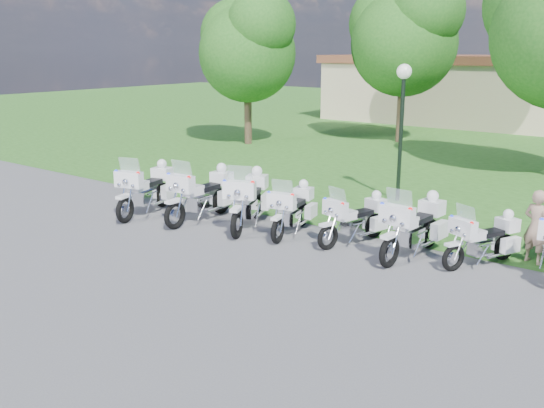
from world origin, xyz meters
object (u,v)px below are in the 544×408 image
Objects in this scene: motorcycle_0 at (147,188)px; lamp_post at (403,98)px; motorcycle_1 at (203,193)px; motorcycle_4 at (356,218)px; motorcycle_6 at (485,238)px; motorcycle_5 at (415,226)px; motorcycle_2 at (249,199)px; motorcycle_3 at (293,209)px; bystander_a at (536,227)px.

motorcycle_0 is 7.87m from lamp_post.
motorcycle_1 reaches higher than motorcycle_0.
motorcycle_6 is at bearing -158.39° from motorcycle_4.
motorcycle_5 is at bearing 39.26° from motorcycle_6.
motorcycle_1 is 1.05× the size of motorcycle_5.
motorcycle_3 is at bearing 166.05° from motorcycle_2.
motorcycle_1 reaches higher than motorcycle_4.
motorcycle_0 is 1.29× the size of motorcycle_6.
motorcycle_1 is at bearing -2.50° from motorcycle_3.
motorcycle_5 is at bearing 44.92° from bystander_a.
motorcycle_1 is at bearing 33.41° from motorcycle_6.
motorcycle_6 is (5.86, 0.83, -0.15)m from motorcycle_2.
bystander_a is at bearing -169.52° from motorcycle_1.
motorcycle_2 is at bearing -3.04° from motorcycle_3.
bystander_a is at bearing -148.77° from motorcycle_4.
motorcycle_3 is 5.33m from lamp_post.
bystander_a is (0.83, 0.76, 0.22)m from motorcycle_6.
lamp_post reaches higher than motorcycle_1.
bystander_a is at bearing -149.23° from motorcycle_5.
motorcycle_2 is 4.44m from motorcycle_5.
motorcycle_4 is 1.09× the size of motorcycle_6.
lamp_post reaches higher than motorcycle_2.
lamp_post is at bearing -146.30° from motorcycle_0.
motorcycle_6 is (7.26, 1.10, -0.15)m from motorcycle_1.
motorcycle_3 is at bearing -172.09° from motorcycle_1.
motorcycle_0 is 1.76m from motorcycle_1.
bystander_a is (2.28, 1.13, 0.11)m from motorcycle_5.
motorcycle_1 is at bearing 31.44° from bystander_a.
motorcycle_5 is at bearing 162.17° from motorcycle_2.
motorcycle_4 is 5.17m from lamp_post.
lamp_post is 2.52× the size of bystander_a.
bystander_a is at bearing 169.59° from motorcycle_2.
motorcycle_6 is (1.45, 0.37, -0.11)m from motorcycle_5.
motorcycle_0 is at bearing 31.86° from bystander_a.
motorcycle_1 is 1.42m from motorcycle_2.
motorcycle_1 reaches higher than motorcycle_5.
bystander_a is at bearing -178.69° from motorcycle_3.
motorcycle_4 reaches higher than motorcycle_6.
motorcycle_3 is 3.17m from motorcycle_5.
motorcycle_3 is 1.68m from motorcycle_4.
motorcycle_3 is at bearing 32.68° from bystander_a.
motorcycle_2 reaches higher than motorcycle_5.
motorcycle_2 is 0.99× the size of motorcycle_5.
motorcycle_2 reaches higher than motorcycle_4.
motorcycle_3 reaches higher than motorcycle_4.
motorcycle_1 reaches higher than bystander_a.
lamp_post is at bearing -15.91° from bystander_a.
motorcycle_5 is at bearing -60.09° from lamp_post.
motorcycle_0 is 1.02× the size of motorcycle_2.
motorcycle_5 is (4.41, 0.46, -0.04)m from motorcycle_2.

